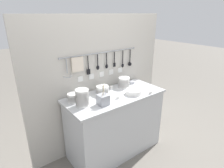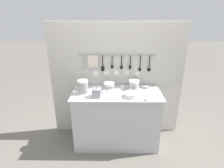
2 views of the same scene
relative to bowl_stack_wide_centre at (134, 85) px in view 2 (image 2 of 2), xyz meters
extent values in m
plane|color=#666059|center=(-0.26, -0.13, -0.94)|extent=(20.00, 20.00, 0.00)
cube|color=#B7BABC|center=(-0.26, -0.13, -0.09)|extent=(1.31, 0.58, 0.03)
cube|color=#B7BABC|center=(-0.26, -0.13, -0.52)|extent=(1.25, 0.56, 0.84)
cube|color=#BCB7AD|center=(-0.26, 0.19, -0.02)|extent=(2.11, 0.04, 1.85)
cylinder|color=#93969E|center=(-0.26, 0.16, 0.42)|extent=(1.16, 0.01, 0.01)
sphere|color=#93969E|center=(-0.84, 0.16, 0.42)|extent=(0.02, 0.02, 0.02)
sphere|color=#93969E|center=(0.32, 0.16, 0.42)|extent=(0.02, 0.02, 0.02)
cylinder|color=#93969E|center=(-0.76, 0.15, 0.33)|extent=(0.01, 0.01, 0.17)
torus|color=#93969E|center=(-0.76, 0.15, 0.20)|extent=(0.10, 0.10, 0.01)
cylinder|color=#93969E|center=(-0.76, 0.16, 0.42)|extent=(0.00, 0.01, 0.02)
cube|color=beige|center=(-0.62, 0.15, 0.33)|extent=(0.16, 0.02, 0.18)
cylinder|color=#93969E|center=(-0.62, 0.16, 0.42)|extent=(0.01, 0.01, 0.02)
cylinder|color=black|center=(-0.48, 0.15, 0.32)|extent=(0.01, 0.01, 0.18)
cube|color=black|center=(-0.48, 0.15, 0.21)|extent=(0.05, 0.01, 0.07)
cylinder|color=#93969E|center=(-0.48, 0.16, 0.42)|extent=(0.01, 0.01, 0.02)
cylinder|color=black|center=(-0.33, 0.15, 0.34)|extent=(0.01, 0.01, 0.15)
ellipsoid|color=black|center=(-0.33, 0.15, 0.24)|extent=(0.04, 0.02, 0.06)
cylinder|color=#93969E|center=(-0.33, 0.16, 0.42)|extent=(0.01, 0.01, 0.02)
cylinder|color=black|center=(-0.19, 0.15, 0.33)|extent=(0.01, 0.01, 0.16)
ellipsoid|color=black|center=(-0.19, 0.15, 0.23)|extent=(0.04, 0.02, 0.06)
cylinder|color=#93969E|center=(-0.19, 0.16, 0.42)|extent=(0.01, 0.01, 0.02)
cylinder|color=black|center=(-0.05, 0.15, 0.33)|extent=(0.01, 0.01, 0.16)
cube|color=black|center=(-0.05, 0.15, 0.23)|extent=(0.04, 0.01, 0.06)
cylinder|color=#93969E|center=(-0.05, 0.16, 0.42)|extent=(0.01, 0.01, 0.02)
cylinder|color=black|center=(0.10, 0.15, 0.32)|extent=(0.01, 0.01, 0.19)
ellipsoid|color=black|center=(0.10, 0.15, 0.20)|extent=(0.04, 0.02, 0.06)
cylinder|color=#93969E|center=(0.10, 0.16, 0.42)|extent=(0.01, 0.01, 0.02)
cylinder|color=black|center=(0.24, 0.15, 0.31)|extent=(0.01, 0.01, 0.20)
sphere|color=black|center=(0.24, 0.15, 0.19)|extent=(0.06, 0.06, 0.06)
cylinder|color=#93969E|center=(0.24, 0.16, 0.42)|extent=(0.00, 0.01, 0.02)
cube|color=white|center=(-0.59, 0.17, 0.13)|extent=(0.07, 0.01, 0.07)
cube|color=white|center=(-0.42, 0.17, 0.13)|extent=(0.07, 0.01, 0.07)
cube|color=white|center=(-0.26, 0.17, 0.13)|extent=(0.07, 0.01, 0.07)
cube|color=white|center=(-0.10, 0.17, 0.13)|extent=(0.07, 0.01, 0.07)
cube|color=white|center=(0.07, 0.17, 0.13)|extent=(0.07, 0.01, 0.07)
cylinder|color=white|center=(0.00, 0.00, -0.05)|extent=(0.16, 0.16, 0.04)
cylinder|color=white|center=(0.00, 0.00, -0.02)|extent=(0.16, 0.16, 0.04)
cylinder|color=white|center=(0.00, 0.00, 0.00)|extent=(0.16, 0.16, 0.04)
cylinder|color=white|center=(0.00, 0.00, 0.02)|extent=(0.16, 0.16, 0.04)
cylinder|color=white|center=(0.00, 0.00, 0.05)|extent=(0.16, 0.16, 0.04)
cylinder|color=white|center=(-0.78, 0.00, -0.05)|extent=(0.13, 0.13, 0.05)
cylinder|color=white|center=(-0.78, 0.00, -0.02)|extent=(0.13, 0.13, 0.05)
cylinder|color=white|center=(-0.78, 0.00, 0.01)|extent=(0.13, 0.13, 0.05)
cylinder|color=white|center=(-0.38, -0.01, -0.05)|extent=(0.16, 0.16, 0.05)
cylinder|color=white|center=(-0.38, -0.01, -0.02)|extent=(0.16, 0.16, 0.05)
cylinder|color=white|center=(-0.38, -0.01, 0.01)|extent=(0.16, 0.16, 0.05)
cylinder|color=white|center=(-0.74, -0.16, -0.05)|extent=(0.15, 0.15, 0.05)
cylinder|color=white|center=(-0.74, -0.16, -0.02)|extent=(0.15, 0.15, 0.05)
cylinder|color=white|center=(-0.74, -0.16, 0.00)|extent=(0.15, 0.15, 0.05)
cylinder|color=white|center=(-0.74, -0.16, 0.03)|extent=(0.15, 0.15, 0.05)
cylinder|color=white|center=(-0.74, -0.16, 0.05)|extent=(0.15, 0.15, 0.05)
cylinder|color=white|center=(-0.74, -0.16, 0.08)|extent=(0.15, 0.15, 0.05)
cylinder|color=white|center=(-0.74, -0.16, 0.10)|extent=(0.15, 0.15, 0.05)
cylinder|color=white|center=(-0.05, -0.26, -0.07)|extent=(0.20, 0.20, 0.01)
cylinder|color=white|center=(-0.05, -0.26, -0.06)|extent=(0.20, 0.20, 0.01)
cylinder|color=white|center=(-0.05, -0.26, -0.05)|extent=(0.20, 0.20, 0.01)
cylinder|color=white|center=(-0.05, -0.26, -0.04)|extent=(0.20, 0.20, 0.01)
cylinder|color=white|center=(-0.05, -0.26, -0.03)|extent=(0.20, 0.20, 0.01)
cylinder|color=white|center=(-0.05, -0.26, -0.02)|extent=(0.20, 0.20, 0.01)
cylinder|color=#93969E|center=(0.19, 0.05, -0.06)|extent=(0.10, 0.10, 0.03)
cube|color=#93969E|center=(-0.54, -0.27, -0.01)|extent=(0.12, 0.12, 0.12)
cylinder|color=#C6B793|center=(-0.52, -0.25, 0.08)|extent=(0.02, 0.02, 0.18)
cylinder|color=#C6B793|center=(-0.54, -0.28, 0.08)|extent=(0.01, 0.02, 0.18)
cylinder|color=#C6B793|center=(-0.57, -0.31, 0.09)|extent=(0.03, 0.03, 0.20)
cylinder|color=#93969E|center=(-0.52, -0.28, 0.08)|extent=(0.01, 0.02, 0.18)
cylinder|color=#93969E|center=(-0.54, -0.28, 0.08)|extent=(0.02, 0.03, 0.17)
cylinder|color=white|center=(-0.30, -0.25, -0.05)|extent=(0.04, 0.04, 0.04)
cylinder|color=white|center=(0.13, -0.38, -0.05)|extent=(0.04, 0.04, 0.04)
cylinder|color=white|center=(-0.44, -0.16, -0.05)|extent=(0.04, 0.04, 0.04)
cylinder|color=white|center=(-0.38, -0.14, -0.05)|extent=(0.04, 0.04, 0.04)
cylinder|color=white|center=(-0.17, 0.06, -0.05)|extent=(0.04, 0.04, 0.04)
camera|label=1|loc=(-1.62, -1.86, 0.91)|focal=30.00mm
camera|label=2|loc=(-0.30, -2.62, 1.07)|focal=30.00mm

